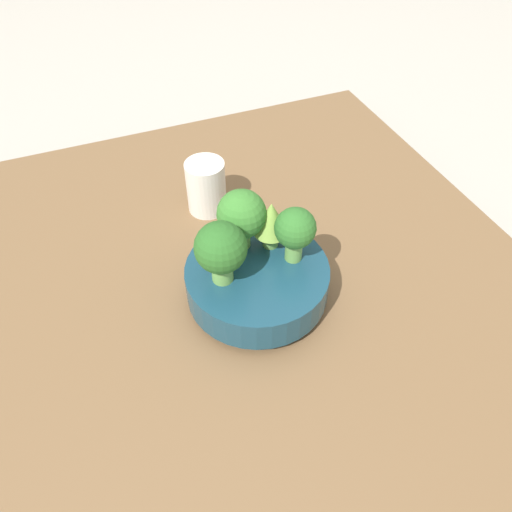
{
  "coord_description": "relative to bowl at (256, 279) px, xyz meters",
  "views": [
    {
      "loc": [
        0.43,
        -0.19,
        0.6
      ],
      "look_at": [
        -0.0,
        -0.01,
        0.12
      ],
      "focal_mm": 35.0,
      "sensor_mm": 36.0,
      "label": 1
    }
  ],
  "objects": [
    {
      "name": "cup",
      "position": [
        -0.22,
        -0.0,
        0.01
      ],
      "size": [
        0.07,
        0.07,
        0.09
      ],
      "color": "silver",
      "rests_on": "table"
    },
    {
      "name": "ground_plane",
      "position": [
        0.0,
        0.01,
        -0.08
      ],
      "size": [
        6.0,
        6.0,
        0.0
      ],
      "primitive_type": "plane",
      "color": "#ADA89E"
    },
    {
      "name": "broccoli_floret_left",
      "position": [
        -0.05,
        -0.0,
        0.08
      ],
      "size": [
        0.07,
        0.07,
        0.09
      ],
      "color": "#6BA34C",
      "rests_on": "bowl"
    },
    {
      "name": "broccoli_floret_front",
      "position": [
        -0.0,
        -0.05,
        0.08
      ],
      "size": [
        0.07,
        0.07,
        0.09
      ],
      "color": "#6BA34C",
      "rests_on": "bowl"
    },
    {
      "name": "bowl",
      "position": [
        0.0,
        0.0,
        0.0
      ],
      "size": [
        0.2,
        0.2,
        0.06
      ],
      "color": "navy",
      "rests_on": "table"
    },
    {
      "name": "table",
      "position": [
        0.0,
        0.01,
        -0.06
      ],
      "size": [
        1.0,
        0.84,
        0.04
      ],
      "color": "brown",
      "rests_on": "ground_plane"
    },
    {
      "name": "broccoli_floret_back",
      "position": [
        0.01,
        0.05,
        0.08
      ],
      "size": [
        0.06,
        0.06,
        0.08
      ],
      "color": "#6BA34C",
      "rests_on": "bowl"
    },
    {
      "name": "romanesco_piece_far",
      "position": [
        -0.03,
        0.03,
        0.07
      ],
      "size": [
        0.05,
        0.05,
        0.08
      ],
      "color": "#609347",
      "rests_on": "bowl"
    }
  ]
}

